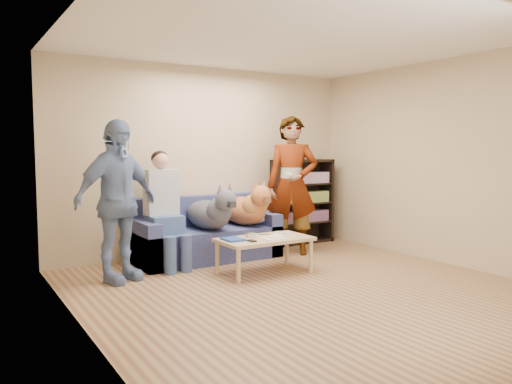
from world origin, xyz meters
TOP-DOWN VIEW (x-y plane):
  - ground at (0.00, 0.00)m, footprint 5.00×5.00m
  - ceiling at (0.00, 0.00)m, footprint 5.00×5.00m
  - wall_back at (0.00, 2.50)m, footprint 4.50×0.00m
  - wall_left at (-2.25, 0.00)m, footprint 0.00×5.00m
  - wall_right at (2.25, 0.00)m, footprint 0.00×5.00m
  - blanket at (0.46, 1.99)m, footprint 0.43×0.37m
  - person_standing_right at (0.92, 1.74)m, footprint 0.84×0.78m
  - person_standing_left at (-1.57, 1.57)m, footprint 1.14×0.80m
  - held_controller at (0.72, 1.54)m, footprint 0.08×0.14m
  - notebook_blue at (-0.39, 1.08)m, footprint 0.20×0.26m
  - papers at (0.06, 0.93)m, footprint 0.26×0.20m
  - magazine at (0.09, 0.95)m, footprint 0.22×0.17m
  - camera_silver at (-0.11, 1.15)m, footprint 0.11×0.06m
  - controller_a at (0.29, 1.13)m, footprint 0.04×0.13m
  - controller_b at (0.37, 1.05)m, footprint 0.09×0.06m
  - headphone_cup_a at (0.21, 1.01)m, footprint 0.07×0.07m
  - headphone_cup_b at (0.21, 1.09)m, footprint 0.07×0.07m
  - pen_orange at (-0.01, 0.87)m, footprint 0.13×0.06m
  - pen_black at (0.13, 1.21)m, footprint 0.13×0.08m
  - wallet at (-0.24, 0.91)m, footprint 0.07×0.12m
  - sofa at (-0.25, 2.10)m, footprint 1.90×0.85m
  - person_seated at (-0.86, 1.97)m, footprint 0.40×0.73m
  - dog_gray at (-0.27, 1.86)m, footprint 0.43×1.26m
  - dog_tan at (0.32, 1.96)m, footprint 0.44×1.18m
  - coffee_table at (0.01, 1.03)m, footprint 1.10×0.60m
  - bookshelf at (1.55, 2.33)m, footprint 1.00×0.34m

SIDE VIEW (x-z plane):
  - ground at x=0.00m, z-range 0.00..0.00m
  - sofa at x=-0.25m, z-range -0.13..0.69m
  - coffee_table at x=0.01m, z-range 0.16..0.58m
  - pen_orange at x=-0.01m, z-range 0.42..0.43m
  - pen_black at x=0.13m, z-range 0.42..0.43m
  - papers at x=0.06m, z-range 0.42..0.43m
  - wallet at x=-0.24m, z-range 0.42..0.43m
  - headphone_cup_a at x=0.21m, z-range 0.42..0.44m
  - headphone_cup_b at x=0.21m, z-range 0.42..0.44m
  - notebook_blue at x=-0.39m, z-range 0.42..0.45m
  - controller_a at x=0.29m, z-range 0.42..0.45m
  - controller_b at x=0.37m, z-range 0.42..0.45m
  - magazine at x=0.09m, z-range 0.43..0.45m
  - camera_silver at x=-0.11m, z-range 0.42..0.47m
  - blanket at x=0.46m, z-range 0.43..0.58m
  - dog_gray at x=-0.27m, z-range 0.34..0.96m
  - dog_tan at x=0.32m, z-range 0.33..0.98m
  - bookshelf at x=1.55m, z-range 0.03..1.33m
  - person_seated at x=-0.86m, z-range 0.04..1.51m
  - person_standing_left at x=-1.57m, z-range 0.00..1.79m
  - person_standing_right at x=0.92m, z-range 0.00..1.92m
  - held_controller at x=0.72m, z-range 1.12..1.15m
  - wall_back at x=0.00m, z-range -0.95..3.55m
  - wall_left at x=-2.25m, z-range -1.20..3.80m
  - wall_right at x=2.25m, z-range -1.20..3.80m
  - ceiling at x=0.00m, z-range 2.60..2.60m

